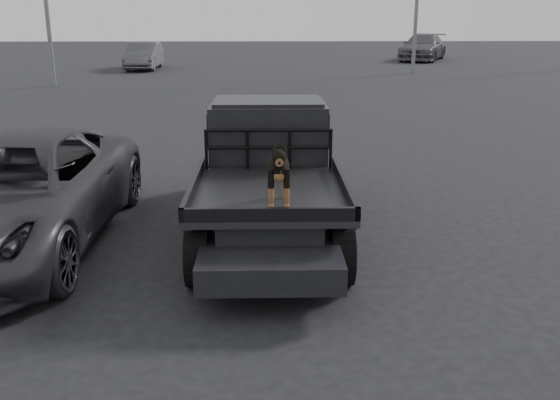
{
  "coord_description": "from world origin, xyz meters",
  "views": [
    {
      "loc": [
        -0.0,
        -6.27,
        3.09
      ],
      "look_at": [
        0.14,
        -0.27,
        1.25
      ],
      "focal_mm": 40.0,
      "sensor_mm": 36.0,
      "label": 1
    }
  ],
  "objects_px": {
    "parked_suv": "(11,194)",
    "distant_car_a": "(144,56)",
    "dog": "(279,172)",
    "flatbed_ute": "(269,203)",
    "distant_car_b": "(423,47)"
  },
  "relations": [
    {
      "from": "parked_suv",
      "to": "distant_car_a",
      "type": "relative_size",
      "value": 1.24
    },
    {
      "from": "dog",
      "to": "flatbed_ute",
      "type": "bearing_deg",
      "value": 94.26
    },
    {
      "from": "dog",
      "to": "distant_car_b",
      "type": "distance_m",
      "value": 35.04
    },
    {
      "from": "dog",
      "to": "distant_car_b",
      "type": "relative_size",
      "value": 0.13
    },
    {
      "from": "dog",
      "to": "distant_car_a",
      "type": "height_order",
      "value": "dog"
    },
    {
      "from": "parked_suv",
      "to": "distant_car_a",
      "type": "distance_m",
      "value": 26.8
    },
    {
      "from": "distant_car_b",
      "to": "parked_suv",
      "type": "bearing_deg",
      "value": -88.12
    },
    {
      "from": "dog",
      "to": "distant_car_b",
      "type": "height_order",
      "value": "dog"
    },
    {
      "from": "flatbed_ute",
      "to": "dog",
      "type": "relative_size",
      "value": 7.3
    },
    {
      "from": "dog",
      "to": "parked_suv",
      "type": "xyz_separation_m",
      "value": [
        -3.54,
        1.03,
        -0.54
      ]
    },
    {
      "from": "flatbed_ute",
      "to": "distant_car_a",
      "type": "bearing_deg",
      "value": 104.13
    },
    {
      "from": "parked_suv",
      "to": "distant_car_a",
      "type": "height_order",
      "value": "parked_suv"
    },
    {
      "from": "dog",
      "to": "distant_car_a",
      "type": "distance_m",
      "value": 28.44
    },
    {
      "from": "parked_suv",
      "to": "distant_car_a",
      "type": "xyz_separation_m",
      "value": [
        -3.16,
        26.61,
        -0.03
      ]
    },
    {
      "from": "dog",
      "to": "distant_car_a",
      "type": "xyz_separation_m",
      "value": [
        -6.7,
        27.64,
        -0.57
      ]
    }
  ]
}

